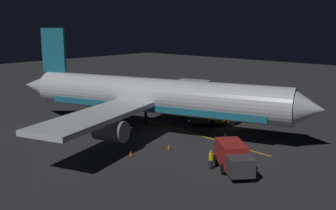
# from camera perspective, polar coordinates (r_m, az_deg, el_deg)

# --- Properties ---
(ground_plane) EXTENTS (180.00, 180.00, 0.20)m
(ground_plane) POSITION_cam_1_polar(r_m,az_deg,el_deg) (47.15, -1.82, -3.96)
(ground_plane) COLOR #2B2B2E
(apron_guide_stripe) EXTENTS (2.99, 20.82, 0.01)m
(apron_guide_stripe) POSITION_cam_1_polar(r_m,az_deg,el_deg) (46.34, 3.82, -4.13)
(apron_guide_stripe) COLOR gold
(apron_guide_stripe) RESTS_ON ground_plane
(airliner) EXTENTS (34.37, 37.65, 11.92)m
(airliner) POSITION_cam_1_polar(r_m,az_deg,el_deg) (46.47, -2.52, 1.17)
(airliner) COLOR silver
(airliner) RESTS_ON ground_plane
(baggage_truck) EXTENTS (5.13, 5.43, 2.39)m
(baggage_truck) POSITION_cam_1_polar(r_m,az_deg,el_deg) (35.09, 9.25, -7.40)
(baggage_truck) COLOR maroon
(baggage_truck) RESTS_ON ground_plane
(catering_truck) EXTENTS (5.60, 4.90, 2.38)m
(catering_truck) POSITION_cam_1_polar(r_m,az_deg,el_deg) (50.37, 6.65, -1.47)
(catering_truck) COLOR gold
(catering_truck) RESTS_ON ground_plane
(ground_crew_worker) EXTENTS (0.40, 0.40, 1.74)m
(ground_crew_worker) POSITION_cam_1_polar(r_m,az_deg,el_deg) (35.34, 6.14, -7.74)
(ground_crew_worker) COLOR black
(ground_crew_worker) RESTS_ON ground_plane
(traffic_cone_near_left) EXTENTS (0.50, 0.50, 0.55)m
(traffic_cone_near_left) POSITION_cam_1_polar(r_m,az_deg,el_deg) (38.80, -5.31, -6.93)
(traffic_cone_near_left) COLOR #EA590F
(traffic_cone_near_left) RESTS_ON ground_plane
(traffic_cone_near_right) EXTENTS (0.50, 0.50, 0.55)m
(traffic_cone_near_right) POSITION_cam_1_polar(r_m,az_deg,el_deg) (40.66, 0.14, -6.01)
(traffic_cone_near_right) COLOR #EA590F
(traffic_cone_near_right) RESTS_ON ground_plane
(traffic_cone_under_wing) EXTENTS (0.50, 0.50, 0.55)m
(traffic_cone_under_wing) POSITION_cam_1_polar(r_m,az_deg,el_deg) (47.24, 8.06, -3.60)
(traffic_cone_under_wing) COLOR #EA590F
(traffic_cone_under_wing) RESTS_ON ground_plane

